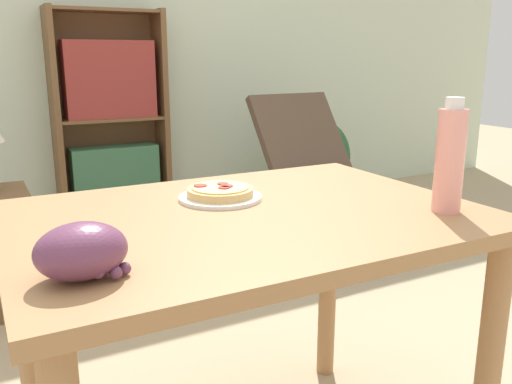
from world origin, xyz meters
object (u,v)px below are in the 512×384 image
grape_bunch (81,252)px  drink_bottle (450,159)px  lounge_chair_far (318,198)px  pizza_on_plate (220,194)px  bookshelf (112,128)px  potted_plant_floor (318,162)px

grape_bunch → drink_bottle: bearing=0.4°
grape_bunch → lounge_chair_far: 2.42m
pizza_on_plate → lounge_chair_far: size_ratio=0.24×
pizza_on_plate → bookshelf: 2.41m
drink_bottle → lounge_chair_far: (0.81, 1.70, -0.59)m
drink_bottle → lounge_chair_far: size_ratio=0.30×
drink_bottle → lounge_chair_far: drink_bottle is taller
grape_bunch → lounge_chair_far: lounge_chair_far is taller
drink_bottle → bookshelf: (-0.14, 2.74, -0.23)m
lounge_chair_far → drink_bottle: bearing=-118.5°
grape_bunch → potted_plant_floor: (2.12, 2.41, -0.46)m
pizza_on_plate → potted_plant_floor: size_ratio=0.32×
grape_bunch → lounge_chair_far: size_ratio=0.17×
drink_bottle → potted_plant_floor: size_ratio=0.41×
pizza_on_plate → bookshelf: size_ratio=0.15×
grape_bunch → drink_bottle: (0.83, 0.01, 0.08)m
pizza_on_plate → grape_bunch: size_ratio=1.40×
pizza_on_plate → lounge_chair_far: lounge_chair_far is taller
potted_plant_floor → bookshelf: bearing=166.9°
grape_bunch → lounge_chair_far: bearing=46.0°
drink_bottle → bookshelf: size_ratio=0.19×
grape_bunch → potted_plant_floor: 3.24m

